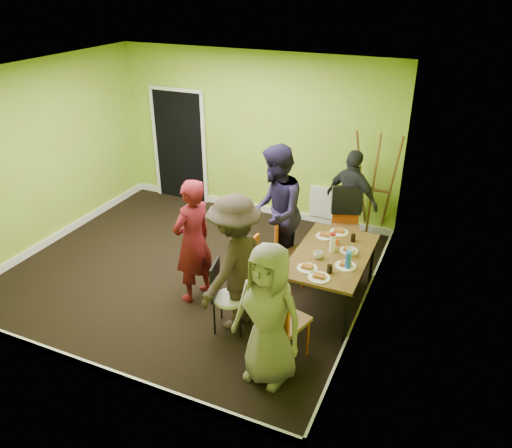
# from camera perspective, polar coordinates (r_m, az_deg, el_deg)

# --- Properties ---
(ground) EXTENTS (5.00, 5.00, 0.00)m
(ground) POSITION_cam_1_polar(r_m,az_deg,el_deg) (7.38, -7.28, -5.23)
(ground) COLOR black
(ground) RESTS_ON ground
(room_walls) EXTENTS (5.04, 4.54, 2.82)m
(room_walls) POSITION_cam_1_polar(r_m,az_deg,el_deg) (6.95, -7.74, 1.90)
(room_walls) COLOR #93B02D
(room_walls) RESTS_ON ground
(dining_table) EXTENTS (0.90, 1.50, 0.75)m
(dining_table) POSITION_cam_1_polar(r_m,az_deg,el_deg) (6.33, 8.65, -3.82)
(dining_table) COLOR black
(dining_table) RESTS_ON ground
(chair_left_far) EXTENTS (0.52, 0.52, 0.96)m
(chair_left_far) POSITION_cam_1_polar(r_m,az_deg,el_deg) (6.80, 3.20, -2.75)
(chair_left_far) COLOR #C54F12
(chair_left_far) RESTS_ON ground
(chair_left_near) EXTENTS (0.47, 0.47, 1.05)m
(chair_left_near) POSITION_cam_1_polar(r_m,az_deg,el_deg) (6.10, 0.32, -5.94)
(chair_left_near) COLOR #C54F12
(chair_left_near) RESTS_ON ground
(chair_back_end) EXTENTS (0.57, 0.62, 1.06)m
(chair_back_end) POSITION_cam_1_polar(r_m,az_deg,el_deg) (7.55, 10.28, 1.82)
(chair_back_end) COLOR #C54F12
(chair_back_end) RESTS_ON ground
(chair_front_end) EXTENTS (0.56, 0.56, 1.09)m
(chair_front_end) POSITION_cam_1_polar(r_m,az_deg,el_deg) (5.41, 2.70, -10.53)
(chair_front_end) COLOR #C54F12
(chair_front_end) RESTS_ON ground
(chair_bentwood) EXTENTS (0.42, 0.41, 0.90)m
(chair_bentwood) POSITION_cam_1_polar(r_m,az_deg,el_deg) (5.97, -3.60, -7.88)
(chair_bentwood) COLOR black
(chair_bentwood) RESTS_ON ground
(easel) EXTENTS (0.72, 0.68, 1.80)m
(easel) POSITION_cam_1_polar(r_m,az_deg,el_deg) (8.00, 13.42, 4.04)
(easel) COLOR brown
(easel) RESTS_ON ground
(plate_near_left) EXTENTS (0.24, 0.24, 0.01)m
(plate_near_left) POSITION_cam_1_polar(r_m,az_deg,el_deg) (6.69, 7.89, -1.37)
(plate_near_left) COLOR white
(plate_near_left) RESTS_ON dining_table
(plate_near_right) EXTENTS (0.24, 0.24, 0.01)m
(plate_near_right) POSITION_cam_1_polar(r_m,az_deg,el_deg) (5.96, 5.87, -5.05)
(plate_near_right) COLOR white
(plate_near_right) RESTS_ON dining_table
(plate_far_back) EXTENTS (0.25, 0.25, 0.01)m
(plate_far_back) POSITION_cam_1_polar(r_m,az_deg,el_deg) (6.82, 9.46, -0.93)
(plate_far_back) COLOR white
(plate_far_back) RESTS_ON dining_table
(plate_far_front) EXTENTS (0.26, 0.26, 0.01)m
(plate_far_front) POSITION_cam_1_polar(r_m,az_deg,el_deg) (5.81, 7.20, -6.09)
(plate_far_front) COLOR white
(plate_far_front) RESTS_ON dining_table
(plate_wall_back) EXTENTS (0.23, 0.23, 0.01)m
(plate_wall_back) POSITION_cam_1_polar(r_m,az_deg,el_deg) (6.39, 10.57, -3.02)
(plate_wall_back) COLOR white
(plate_wall_back) RESTS_ON dining_table
(plate_wall_front) EXTENTS (0.26, 0.26, 0.01)m
(plate_wall_front) POSITION_cam_1_polar(r_m,az_deg,el_deg) (6.07, 10.19, -4.74)
(plate_wall_front) COLOR white
(plate_wall_front) RESTS_ON dining_table
(thermos) EXTENTS (0.07, 0.07, 0.23)m
(thermos) POSITION_cam_1_polar(r_m,az_deg,el_deg) (6.31, 8.72, -2.18)
(thermos) COLOR white
(thermos) RESTS_ON dining_table
(blue_bottle) EXTENTS (0.07, 0.07, 0.22)m
(blue_bottle) POSITION_cam_1_polar(r_m,az_deg,el_deg) (5.98, 10.48, -4.10)
(blue_bottle) COLOR blue
(blue_bottle) RESTS_ON dining_table
(orange_bottle) EXTENTS (0.03, 0.03, 0.08)m
(orange_bottle) POSITION_cam_1_polar(r_m,az_deg,el_deg) (6.50, 9.26, -2.03)
(orange_bottle) COLOR #C54F12
(orange_bottle) RESTS_ON dining_table
(glass_mid) EXTENTS (0.07, 0.07, 0.09)m
(glass_mid) POSITION_cam_1_polar(r_m,az_deg,el_deg) (6.55, 8.77, -1.72)
(glass_mid) COLOR black
(glass_mid) RESTS_ON dining_table
(glass_back) EXTENTS (0.06, 0.06, 0.10)m
(glass_back) POSITION_cam_1_polar(r_m,az_deg,el_deg) (6.61, 11.05, -1.56)
(glass_back) COLOR black
(glass_back) RESTS_ON dining_table
(glass_front) EXTENTS (0.06, 0.06, 0.10)m
(glass_front) POSITION_cam_1_polar(r_m,az_deg,el_deg) (5.90, 8.42, -5.10)
(glass_front) COLOR black
(glass_front) RESTS_ON dining_table
(cup_a) EXTENTS (0.11, 0.11, 0.09)m
(cup_a) POSITION_cam_1_polar(r_m,az_deg,el_deg) (6.17, 7.11, -3.53)
(cup_a) COLOR white
(cup_a) RESTS_ON dining_table
(cup_b) EXTENTS (0.11, 0.11, 0.10)m
(cup_b) POSITION_cam_1_polar(r_m,az_deg,el_deg) (6.28, 10.75, -3.13)
(cup_b) COLOR white
(cup_b) RESTS_ON dining_table
(person_standing) EXTENTS (0.57, 0.70, 1.68)m
(person_standing) POSITION_cam_1_polar(r_m,az_deg,el_deg) (6.37, -7.22, -1.98)
(person_standing) COLOR maroon
(person_standing) RESTS_ON ground
(person_left_far) EXTENTS (0.97, 1.10, 1.89)m
(person_left_far) POSITION_cam_1_polar(r_m,az_deg,el_deg) (6.84, 2.26, 1.33)
(person_left_far) COLOR #1C1637
(person_left_far) RESTS_ON ground
(person_left_near) EXTENTS (0.81, 1.20, 1.72)m
(person_left_near) POSITION_cam_1_polar(r_m,az_deg,el_deg) (5.82, -2.43, -4.56)
(person_left_near) COLOR #312620
(person_left_near) RESTS_ON ground
(person_back_end) EXTENTS (1.00, 0.72, 1.58)m
(person_back_end) POSITION_cam_1_polar(r_m,az_deg,el_deg) (7.73, 10.87, 2.68)
(person_back_end) COLOR #222327
(person_back_end) RESTS_ON ground
(person_front_end) EXTENTS (0.85, 0.61, 1.60)m
(person_front_end) POSITION_cam_1_polar(r_m,az_deg,el_deg) (5.12, 1.43, -10.36)
(person_front_end) COLOR gray
(person_front_end) RESTS_ON ground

